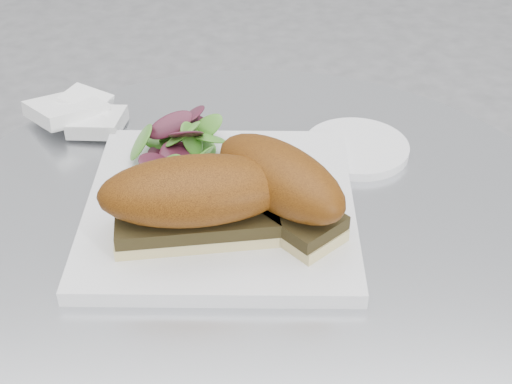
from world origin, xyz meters
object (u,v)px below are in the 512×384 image
(plate, at_px, (220,207))
(saucer, at_px, (356,148))
(sandwich_left, at_px, (196,198))
(sandwich_right, at_px, (280,185))

(plate, height_order, saucer, plate)
(plate, relative_size, sandwich_left, 1.46)
(sandwich_right, relative_size, saucer, 1.36)
(sandwich_left, height_order, sandwich_right, same)
(plate, bearing_deg, saucer, 35.12)
(saucer, bearing_deg, sandwich_left, -137.79)
(plate, bearing_deg, sandwich_right, -29.69)
(sandwich_left, relative_size, saucer, 1.53)
(plate, height_order, sandwich_left, sandwich_left)
(sandwich_right, distance_m, saucer, 0.18)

